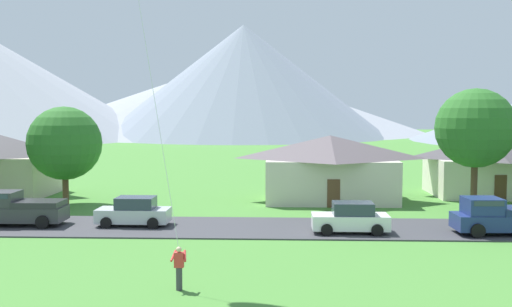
% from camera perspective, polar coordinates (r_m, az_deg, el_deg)
% --- Properties ---
extents(road_strip, '(160.00, 6.23, 0.08)m').
position_cam_1_polar(road_strip, '(34.66, 1.65, -7.12)').
color(road_strip, '#38383D').
rests_on(road_strip, ground).
extents(mountain_central_ridge, '(118.88, 118.88, 20.45)m').
position_cam_1_polar(mountain_central_ridge, '(179.65, -2.98, 5.29)').
color(mountain_central_ridge, '#8E939E').
rests_on(mountain_central_ridge, ground).
extents(mountain_east_ridge, '(72.43, 72.43, 28.08)m').
position_cam_1_polar(mountain_east_ridge, '(151.02, -1.19, 6.95)').
color(mountain_east_ridge, gray).
rests_on(mountain_east_ridge, ground).
extents(house_leftmost, '(10.31, 6.99, 4.93)m').
position_cam_1_polar(house_leftmost, '(45.11, 7.10, -1.28)').
color(house_leftmost, beige).
rests_on(house_leftmost, ground).
extents(house_right_center, '(9.06, 7.31, 4.64)m').
position_cam_1_polar(house_right_center, '(51.08, 21.12, -1.07)').
color(house_right_center, beige).
rests_on(house_right_center, ground).
extents(tree_left_of_center, '(5.27, 5.27, 7.10)m').
position_cam_1_polar(tree_left_of_center, '(44.68, -17.86, 0.93)').
color(tree_left_of_center, brown).
rests_on(tree_left_of_center, ground).
extents(tree_right_of_center, '(5.35, 5.35, 8.29)m').
position_cam_1_polar(tree_right_of_center, '(42.66, 20.28, 2.28)').
color(tree_right_of_center, '#4C3823').
rests_on(tree_right_of_center, ground).
extents(parked_car_white_mid_east, '(4.21, 2.10, 1.68)m').
position_cam_1_polar(parked_car_white_mid_east, '(33.47, 9.06, -6.14)').
color(parked_car_white_mid_east, white).
rests_on(parked_car_white_mid_east, road_strip).
extents(parked_car_silver_east_end, '(4.21, 2.11, 1.68)m').
position_cam_1_polar(parked_car_silver_east_end, '(35.74, -11.59, -5.51)').
color(parked_car_silver_east_end, '#B7BCC1').
rests_on(parked_car_silver_east_end, road_strip).
extents(pickup_truck_charcoal_west_side, '(5.23, 2.38, 1.99)m').
position_cam_1_polar(pickup_truck_charcoal_west_side, '(37.78, -21.85, -4.91)').
color(pickup_truck_charcoal_west_side, '#333338').
rests_on(pickup_truck_charcoal_west_side, road_strip).
extents(pickup_truck_navy_east_side, '(5.27, 2.48, 1.99)m').
position_cam_1_polar(pickup_truck_navy_east_side, '(35.22, 22.30, -5.57)').
color(pickup_truck_navy_east_side, navy).
rests_on(pickup_truck_navy_east_side, road_strip).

